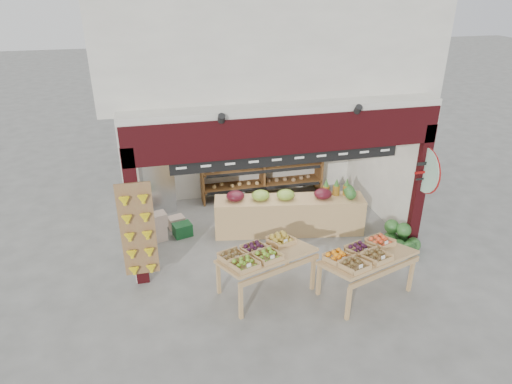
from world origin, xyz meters
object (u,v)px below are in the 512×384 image
(cardboard_stack, at_px, (167,227))
(back_shelving, at_px, (262,152))
(display_table_right, at_px, (364,256))
(mid_counter, at_px, (289,214))
(refrigerator, at_px, (153,173))
(watermelon_pile, at_px, (400,239))
(display_table_left, at_px, (260,255))

(cardboard_stack, bearing_deg, back_shelving, 30.54)
(display_table_right, bearing_deg, cardboard_stack, 139.35)
(cardboard_stack, distance_m, mid_counter, 2.65)
(cardboard_stack, relative_size, display_table_right, 0.57)
(refrigerator, height_order, cardboard_stack, refrigerator)
(refrigerator, xyz_separation_m, display_table_right, (3.42, -4.12, -0.18))
(watermelon_pile, bearing_deg, refrigerator, 148.64)
(refrigerator, xyz_separation_m, watermelon_pile, (4.85, -2.95, -0.74))
(back_shelving, xyz_separation_m, display_table_right, (0.75, -4.24, -0.42))
(display_table_left, bearing_deg, cardboard_stack, 122.54)
(back_shelving, bearing_deg, display_table_left, -104.57)
(display_table_right, bearing_deg, refrigerator, 129.72)
(back_shelving, distance_m, cardboard_stack, 3.04)
(cardboard_stack, height_order, display_table_left, display_table_left)
(back_shelving, xyz_separation_m, refrigerator, (-2.67, -0.12, -0.24))
(mid_counter, height_order, watermelon_pile, mid_counter)
(cardboard_stack, bearing_deg, refrigerator, 98.01)
(back_shelving, relative_size, refrigerator, 1.60)
(refrigerator, bearing_deg, display_table_left, -85.33)
(mid_counter, bearing_deg, back_shelving, 93.96)
(refrigerator, relative_size, watermelon_pile, 2.51)
(display_table_left, height_order, watermelon_pile, display_table_left)
(refrigerator, distance_m, mid_counter, 3.34)
(display_table_right, bearing_deg, display_table_left, 165.98)
(watermelon_pile, bearing_deg, display_table_left, -166.94)
(refrigerator, xyz_separation_m, mid_counter, (2.80, -1.75, -0.52))
(cardboard_stack, relative_size, watermelon_pile, 1.32)
(cardboard_stack, height_order, watermelon_pile, cardboard_stack)
(back_shelving, distance_m, display_table_right, 4.33)
(refrigerator, relative_size, cardboard_stack, 1.90)
(back_shelving, relative_size, cardboard_stack, 3.04)
(display_table_left, bearing_deg, display_table_right, -14.02)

